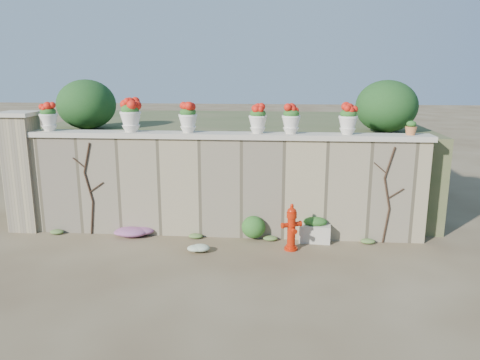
# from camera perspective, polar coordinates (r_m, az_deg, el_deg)

# --- Properties ---
(ground) EXTENTS (80.00, 80.00, 0.00)m
(ground) POSITION_cam_1_polar(r_m,az_deg,el_deg) (8.07, -3.78, -10.92)
(ground) COLOR brown
(ground) RESTS_ON ground
(stone_wall) EXTENTS (8.00, 0.40, 2.00)m
(stone_wall) POSITION_cam_1_polar(r_m,az_deg,el_deg) (9.43, -2.24, -0.87)
(stone_wall) COLOR gray
(stone_wall) RESTS_ON ground
(wall_cap) EXTENTS (8.10, 0.52, 0.10)m
(wall_cap) POSITION_cam_1_polar(r_m,az_deg,el_deg) (9.23, -2.30, 5.46)
(wall_cap) COLOR beige
(wall_cap) RESTS_ON stone_wall
(gate_pillar) EXTENTS (0.72, 0.72, 2.48)m
(gate_pillar) POSITION_cam_1_polar(r_m,az_deg,el_deg) (10.71, -24.87, 1.00)
(gate_pillar) COLOR gray
(gate_pillar) RESTS_ON ground
(raised_fill) EXTENTS (9.00, 6.00, 2.00)m
(raised_fill) POSITION_cam_1_polar(r_m,az_deg,el_deg) (12.54, -0.43, 2.68)
(raised_fill) COLOR #384C23
(raised_fill) RESTS_ON ground
(back_shrub_left) EXTENTS (1.30, 1.30, 1.10)m
(back_shrub_left) POSITION_cam_1_polar(r_m,az_deg,el_deg) (11.18, -18.21, 8.75)
(back_shrub_left) COLOR #143814
(back_shrub_left) RESTS_ON raised_fill
(back_shrub_right) EXTENTS (1.30, 1.30, 1.10)m
(back_shrub_right) POSITION_cam_1_polar(r_m,az_deg,el_deg) (10.54, 17.42, 8.57)
(back_shrub_right) COLOR #143814
(back_shrub_right) RESTS_ON raised_fill
(vine_left) EXTENTS (0.60, 0.04, 1.91)m
(vine_left) POSITION_cam_1_polar(r_m,az_deg,el_deg) (9.92, -17.91, -0.87)
(vine_left) COLOR black
(vine_left) RESTS_ON ground
(vine_right) EXTENTS (0.60, 0.04, 1.91)m
(vine_right) POSITION_cam_1_polar(r_m,az_deg,el_deg) (9.38, 17.55, -1.63)
(vine_right) COLOR black
(vine_right) RESTS_ON ground
(fire_hydrant) EXTENTS (0.38, 0.27, 0.89)m
(fire_hydrant) POSITION_cam_1_polar(r_m,az_deg,el_deg) (8.81, 6.29, -5.72)
(fire_hydrant) COLOR #B41D06
(fire_hydrant) RESTS_ON ground
(planter_box) EXTENTS (0.63, 0.40, 0.50)m
(planter_box) POSITION_cam_1_polar(r_m,az_deg,el_deg) (9.36, 9.11, -6.06)
(planter_box) COLOR beige
(planter_box) RESTS_ON ground
(green_shrub) EXTENTS (0.62, 0.56, 0.59)m
(green_shrub) POSITION_cam_1_polar(r_m,az_deg,el_deg) (9.34, 1.56, -5.54)
(green_shrub) COLOR #1E5119
(green_shrub) RESTS_ON ground
(magenta_clump) EXTENTS (0.87, 0.58, 0.23)m
(magenta_clump) POSITION_cam_1_polar(r_m,az_deg,el_deg) (9.80, -13.08, -6.07)
(magenta_clump) COLOR #CE29BE
(magenta_clump) RESTS_ON ground
(white_flowers) EXTENTS (0.54, 0.43, 0.19)m
(white_flowers) POSITION_cam_1_polar(r_m,az_deg,el_deg) (8.79, -5.58, -8.18)
(white_flowers) COLOR white
(white_flowers) RESTS_ON ground
(urn_pot_0) EXTENTS (0.36, 0.36, 0.56)m
(urn_pot_0) POSITION_cam_1_polar(r_m,az_deg,el_deg) (10.24, -22.32, 7.10)
(urn_pot_0) COLOR silver
(urn_pot_0) RESTS_ON wall_cap
(urn_pot_1) EXTENTS (0.42, 0.42, 0.65)m
(urn_pot_1) POSITION_cam_1_polar(r_m,az_deg,el_deg) (9.59, -13.21, 7.65)
(urn_pot_1) COLOR silver
(urn_pot_1) RESTS_ON wall_cap
(urn_pot_2) EXTENTS (0.37, 0.37, 0.58)m
(urn_pot_2) POSITION_cam_1_polar(r_m,az_deg,el_deg) (9.30, -6.36, 7.52)
(urn_pot_2) COLOR silver
(urn_pot_2) RESTS_ON wall_cap
(urn_pot_3) EXTENTS (0.35, 0.35, 0.56)m
(urn_pot_3) POSITION_cam_1_polar(r_m,az_deg,el_deg) (9.13, 2.19, 7.42)
(urn_pot_3) COLOR silver
(urn_pot_3) RESTS_ON wall_cap
(urn_pot_4) EXTENTS (0.36, 0.36, 0.56)m
(urn_pot_4) POSITION_cam_1_polar(r_m,az_deg,el_deg) (9.12, 6.26, 7.37)
(urn_pot_4) COLOR silver
(urn_pot_4) RESTS_ON wall_cap
(urn_pot_5) EXTENTS (0.36, 0.36, 0.56)m
(urn_pot_5) POSITION_cam_1_polar(r_m,az_deg,el_deg) (9.21, 13.03, 7.18)
(urn_pot_5) COLOR silver
(urn_pot_5) RESTS_ON wall_cap
(terracotta_pot) EXTENTS (0.22, 0.22, 0.26)m
(terracotta_pot) POSITION_cam_1_polar(r_m,az_deg,el_deg) (9.47, 20.12, 5.90)
(terracotta_pot) COLOR #BC6E39
(terracotta_pot) RESTS_ON wall_cap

